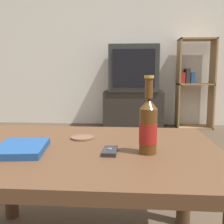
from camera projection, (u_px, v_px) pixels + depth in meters
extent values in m
cube|color=silver|center=(119.00, 37.00, 3.86)|extent=(8.00, 0.05, 2.60)
cube|color=brown|center=(83.00, 152.00, 1.00)|extent=(1.02, 0.76, 0.04)
cylinder|color=#492F1E|center=(10.00, 177.00, 1.38)|extent=(0.07, 0.07, 0.45)
cylinder|color=#492F1E|center=(184.00, 182.00, 1.31)|extent=(0.07, 0.07, 0.45)
cube|color=#28231E|center=(133.00, 109.00, 3.74)|extent=(0.83, 0.37, 0.52)
cube|color=#2D2D2D|center=(134.00, 69.00, 3.66)|extent=(0.68, 0.40, 0.64)
cube|color=black|center=(134.00, 68.00, 3.46)|extent=(0.56, 0.01, 0.50)
cube|color=#99754C|center=(178.00, 84.00, 3.69)|extent=(0.02, 0.30, 1.24)
cube|color=#99754C|center=(212.00, 84.00, 3.65)|extent=(0.02, 0.30, 1.24)
cube|color=#99754C|center=(193.00, 127.00, 3.76)|extent=(0.49, 0.30, 0.02)
cube|color=#99754C|center=(195.00, 84.00, 3.67)|extent=(0.49, 0.30, 0.02)
cube|color=#99754C|center=(197.00, 39.00, 3.58)|extent=(0.49, 0.30, 0.02)
cube|color=maroon|center=(182.00, 78.00, 3.67)|extent=(0.06, 0.21, 0.15)
cube|color=#2D2828|center=(187.00, 76.00, 3.66)|extent=(0.06, 0.21, 0.21)
cube|color=navy|center=(191.00, 78.00, 3.66)|extent=(0.05, 0.21, 0.15)
cylinder|color=#563314|center=(148.00, 131.00, 0.90)|extent=(0.06, 0.06, 0.16)
cylinder|color=maroon|center=(148.00, 133.00, 0.90)|extent=(0.06, 0.06, 0.07)
cone|color=#563314|center=(149.00, 104.00, 0.89)|extent=(0.06, 0.06, 0.04)
cylinder|color=#563314|center=(149.00, 88.00, 0.88)|extent=(0.03, 0.03, 0.07)
cylinder|color=#B79333|center=(149.00, 77.00, 0.87)|extent=(0.03, 0.03, 0.01)
cube|color=#232328|center=(110.00, 151.00, 0.91)|extent=(0.05, 0.10, 0.01)
cylinder|color=slate|center=(110.00, 149.00, 0.91)|extent=(0.02, 0.02, 0.00)
cylinder|color=brown|center=(82.00, 138.00, 1.12)|extent=(0.10, 0.10, 0.01)
cube|color=navy|center=(22.00, 148.00, 0.93)|extent=(0.19, 0.24, 0.02)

